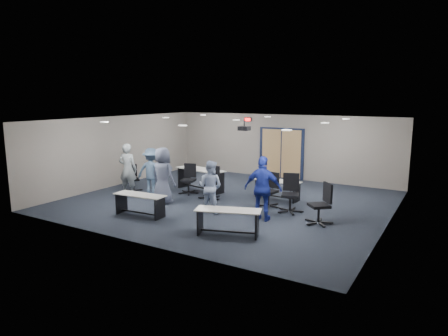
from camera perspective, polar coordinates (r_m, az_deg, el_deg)
The scene contains 25 objects.
floor at distance 13.41m, azimuth 0.68°, elevation -4.69°, with size 10.00×10.00×0.00m, color #1B202C.
back_wall at distance 17.14m, azimuth 8.25°, elevation 3.06°, with size 10.00×0.04×2.70m, color gray.
front_wall at distance 9.57m, azimuth -12.92°, elevation -2.70°, with size 10.00×0.04×2.70m, color gray.
left_wall at distance 16.19m, azimuth -14.83°, elevation 2.41°, with size 0.04×9.00×2.70m, color gray.
right_wall at distance 11.52m, azimuth 22.78°, elevation -1.09°, with size 0.04×9.00×2.70m, color gray.
ceiling at distance 12.99m, azimuth 0.70°, elevation 6.90°, with size 10.00×9.00×0.04m, color silver.
double_door at distance 17.14m, azimuth 8.17°, elevation 2.05°, with size 2.00×0.07×2.20m.
exit_sign at distance 17.66m, azimuth 3.44°, elevation 6.94°, with size 0.32×0.07×0.18m.
ceiling_projector at distance 13.30m, azimuth 2.90°, elevation 5.69°, with size 0.35×0.32×0.37m.
ceiling_can_lights at distance 13.20m, azimuth 1.25°, elevation 6.82°, with size 6.24×5.74×0.02m, color silver, non-canonical shape.
table_front_left at distance 11.92m, azimuth -11.91°, elevation -4.65°, with size 1.61×0.64×0.64m.
table_front_right at distance 10.06m, azimuth 0.59°, elevation -7.10°, with size 1.73×1.05×0.66m.
table_back_left at distance 14.76m, azimuth -3.36°, elevation -1.10°, with size 2.10×1.06×0.95m.
table_back_right at distance 13.65m, azimuth 7.61°, elevation -2.58°, with size 1.64×0.66×0.89m.
chair_back_a at distance 14.33m, azimuth -5.11°, elevation -1.59°, with size 0.67×0.67×1.06m, color black, non-canonical shape.
chair_back_b at distance 13.52m, azimuth -2.05°, elevation -2.14°, with size 0.70×0.70×1.12m, color black, non-canonical shape.
chair_back_c at distance 12.65m, azimuth 6.39°, elevation -3.14°, with size 0.68×0.68×1.08m, color black, non-canonical shape.
chair_back_d at distance 12.13m, azimuth 9.46°, elevation -3.61°, with size 0.73×0.73×1.16m, color black, non-canonical shape.
chair_loose_left at distance 14.98m, azimuth -12.93°, elevation -1.45°, with size 0.62×0.62×0.98m, color black, non-canonical shape.
chair_loose_right at distance 11.18m, azimuth 13.42°, elevation -5.00°, with size 0.71×0.71×1.14m, color black, non-canonical shape.
person_gray at distance 14.48m, azimuth -13.59°, elevation -0.16°, with size 0.67×0.44×1.83m, color gray.
person_plaid at distance 13.11m, azimuth -8.74°, elevation -1.05°, with size 0.89×0.58×1.83m, color slate.
person_lightblue at distance 11.94m, azimuth -1.96°, elevation -2.67°, with size 0.77×0.60×1.58m, color #A3B5D8.
person_navy at distance 11.15m, azimuth 5.59°, elevation -2.96°, with size 1.07×0.45×1.83m, color navy.
person_back at distance 14.44m, azimuth -10.35°, elevation -0.43°, with size 1.07×0.61×1.65m, color #425B78.
Camera 1 is at (6.48, -11.23, 3.44)m, focal length 32.00 mm.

